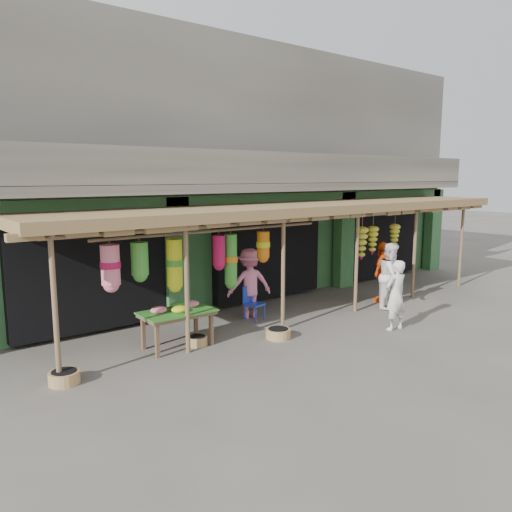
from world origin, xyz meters
TOP-DOWN VIEW (x-y plane):
  - ground at (0.00, 0.00)m, footprint 80.00×80.00m
  - building at (-0.00, 4.87)m, footprint 16.40×6.80m
  - awning at (-0.18, 0.81)m, footprint 14.00×2.70m
  - flower_table at (-3.98, 0.24)m, footprint 1.50×0.88m
  - blue_chair at (-1.58, 0.86)m, footprint 0.48×0.49m
  - basket_left at (-6.43, -0.22)m, footprint 0.54×0.54m
  - basket_mid at (-2.00, -0.63)m, footprint 0.67×0.67m
  - basket_right at (-3.62, 0.07)m, footprint 0.43×0.43m
  - person_front at (0.52, -1.79)m, footprint 0.61×0.42m
  - person_right at (2.00, -0.55)m, footprint 1.05×0.95m
  - person_vendor at (2.39, 0.05)m, footprint 1.07×0.69m
  - person_shopper at (-1.50, 1.06)m, footprint 1.27×0.96m

SIDE VIEW (x-z plane):
  - ground at x=0.00m, z-range 0.00..0.00m
  - basket_right at x=-3.62m, z-range 0.00..0.19m
  - basket_mid at x=-2.00m, z-range 0.00..0.21m
  - basket_left at x=-6.43m, z-range 0.00..0.22m
  - blue_chair at x=-1.58m, z-range 0.05..0.89m
  - flower_table at x=-3.98m, z-range 0.27..1.17m
  - person_front at x=0.52m, z-range 0.00..1.62m
  - person_vendor at x=2.39m, z-range 0.00..1.70m
  - person_shopper at x=-1.50m, z-range 0.00..1.74m
  - person_right at x=2.00m, z-range 0.00..1.76m
  - awning at x=-0.18m, z-range 1.19..3.98m
  - building at x=0.00m, z-range -0.13..6.87m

